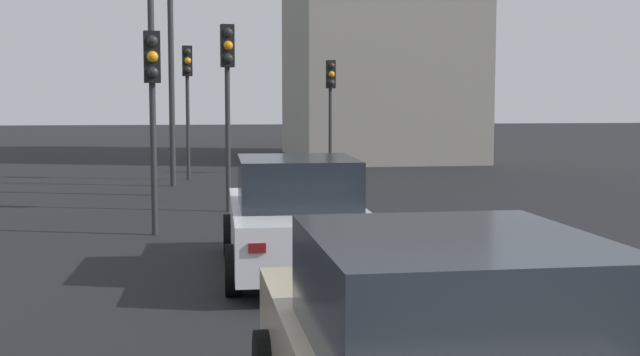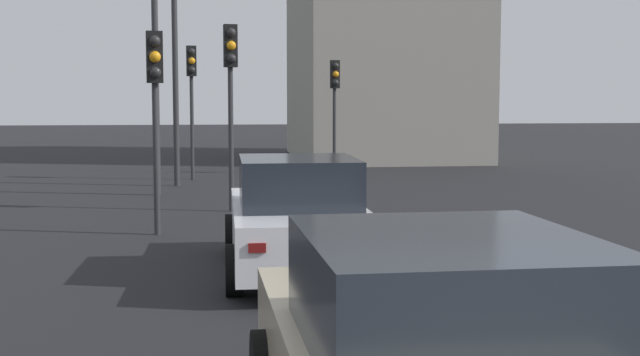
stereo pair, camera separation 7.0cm
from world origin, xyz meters
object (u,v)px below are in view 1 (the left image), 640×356
car_white_lead (296,218)px  traffic_light_far_right (331,92)px  traffic_light_near_left (153,89)px  traffic_light_near_right (188,84)px  street_lamp_kerbside (151,32)px  street_lamp_far (170,5)px  traffic_light_far_left (228,78)px

car_white_lead → traffic_light_far_right: traffic_light_far_right is taller
traffic_light_near_left → traffic_light_near_right: traffic_light_near_right is taller
street_lamp_kerbside → street_lamp_far: 2.44m
traffic_light_far_right → street_lamp_far: bearing=-64.3°
traffic_light_near_left → traffic_light_far_right: size_ratio=0.98×
traffic_light_far_right → traffic_light_near_left: bearing=-29.0°
traffic_light_near_left → traffic_light_near_right: size_ratio=0.90×
car_white_lead → traffic_light_near_left: 4.50m
traffic_light_far_left → street_lamp_kerbside: 4.04m
traffic_light_near_right → street_lamp_far: street_lamp_far is taller
traffic_light_near_left → traffic_light_far_left: (2.99, -1.41, 0.28)m
street_lamp_far → car_white_lead: bearing=-170.3°
traffic_light_near_right → street_lamp_far: bearing=-22.3°
street_lamp_kerbside → traffic_light_near_left: bearing=-176.8°
traffic_light_near_left → traffic_light_near_right: bearing=170.0°
traffic_light_near_right → traffic_light_far_right: traffic_light_near_right is taller
traffic_light_near_right → traffic_light_far_right: (1.33, -4.54, -0.23)m
traffic_light_far_left → traffic_light_far_right: size_ratio=1.09×
traffic_light_far_right → street_lamp_kerbside: 7.65m
traffic_light_near_left → car_white_lead: bearing=23.6°
car_white_lead → street_lamp_far: (12.16, 2.08, 4.22)m
street_lamp_far → traffic_light_far_left: bearing=-166.4°
car_white_lead → traffic_light_near_left: bearing=32.2°
traffic_light_far_left → street_lamp_far: bearing=-173.5°
traffic_light_near_right → street_lamp_kerbside: street_lamp_kerbside is taller
traffic_light_far_left → street_lamp_far: street_lamp_far is taller
traffic_light_near_right → street_lamp_far: size_ratio=0.46×
street_lamp_kerbside → street_lamp_far: (2.23, -0.40, 0.90)m
traffic_light_far_right → traffic_light_far_left: bearing=-28.2°
car_white_lead → traffic_light_near_left: traffic_light_near_left is taller
traffic_light_near_right → traffic_light_far_right: size_ratio=1.09×
car_white_lead → traffic_light_far_right: (15.19, -2.88, 1.88)m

